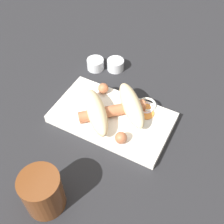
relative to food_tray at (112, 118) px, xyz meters
name	(u,v)px	position (x,y,z in m)	size (l,w,h in m)	color
ground_plane	(112,120)	(0.00, 0.00, -0.01)	(3.00, 3.00, 0.00)	#232326
food_tray	(112,118)	(0.00, 0.00, 0.00)	(0.28, 0.16, 0.02)	silver
bread_roll	(114,108)	(0.00, 0.00, 0.03)	(0.19, 0.19, 0.05)	beige
sausage	(111,111)	(0.00, 0.00, 0.02)	(0.13, 0.14, 0.03)	#B26642
pickled_veggies	(145,107)	(-0.06, -0.06, 0.01)	(0.06, 0.07, 0.01)	orange
condiment_cup_near	(115,65)	(0.08, -0.17, 0.00)	(0.05, 0.05, 0.03)	silver
condiment_cup_far	(95,65)	(0.13, -0.15, 0.00)	(0.05, 0.05, 0.03)	silver
drink_glass	(43,192)	(0.02, 0.24, 0.03)	(0.08, 0.08, 0.09)	brown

